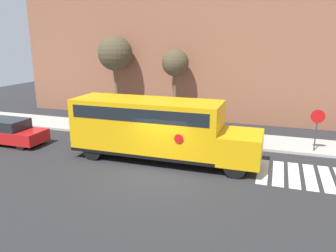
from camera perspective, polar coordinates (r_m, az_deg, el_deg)
The scene contains 9 objects.
ground_plane at distance 15.53m, azimuth -1.92°, elevation -8.41°, with size 60.00×60.00×0.00m, color #28282B.
sidewalk_strip at distance 21.36m, azimuth 4.18°, elevation -1.67°, with size 44.00×3.00×0.15m.
building_backdrop at distance 26.85m, azimuth 7.97°, elevation 12.73°, with size 32.00×4.00×10.41m.
crosswalk_stripes at distance 16.66m, azimuth 24.71°, elevation -8.16°, with size 5.40×3.20×0.01m.
school_bus at distance 16.84m, azimuth -2.25°, elevation -0.08°, with size 9.67×2.57×3.16m.
parked_car at distance 21.94m, azimuth -25.85°, elevation -0.90°, with size 4.26×1.79×1.50m.
stop_sign at distance 19.54m, azimuth 24.50°, elevation 0.26°, with size 0.74×0.10×2.48m.
tree_near_sidewalk at distance 24.31m, azimuth 1.27°, elevation 10.76°, with size 1.98×1.98×5.47m.
tree_far_sidewalk at distance 26.02m, azimuth -9.17°, elevation 12.25°, with size 2.66×2.66×6.42m.
Camera 1 is at (5.04, -13.35, 6.13)m, focal length 35.00 mm.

